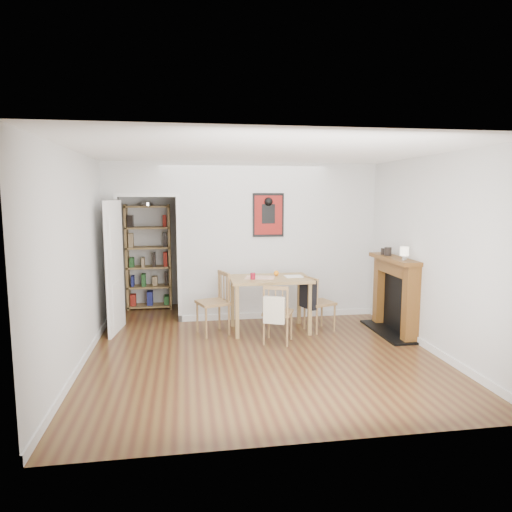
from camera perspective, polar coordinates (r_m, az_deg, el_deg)
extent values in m
plane|color=brown|center=(6.50, 0.13, -11.00)|extent=(5.20, 5.20, 0.00)
plane|color=beige|center=(8.77, -2.54, 2.53)|extent=(4.50, 0.00, 4.50)
plane|color=beige|center=(3.70, 6.52, -4.52)|extent=(4.50, 0.00, 4.50)
plane|color=beige|center=(6.27, -20.63, 0.01)|extent=(0.00, 5.20, 5.20)
plane|color=beige|center=(6.93, 18.84, 0.78)|extent=(0.00, 5.20, 5.20)
plane|color=white|center=(6.18, 0.14, 12.48)|extent=(5.20, 5.20, 0.00)
cube|color=beige|center=(7.68, 2.73, 1.81)|extent=(3.35, 0.10, 2.60)
cube|color=beige|center=(7.61, -17.60, 1.41)|extent=(0.25, 0.10, 2.60)
cube|color=beige|center=(7.51, -13.52, 9.31)|extent=(0.90, 0.10, 0.55)
cube|color=silver|center=(7.63, -16.82, -0.63)|extent=(0.06, 0.14, 2.05)
cube|color=silver|center=(7.56, -9.59, -0.49)|extent=(0.06, 0.14, 2.05)
cube|color=silver|center=(7.85, 2.76, -7.35)|extent=(3.35, 0.02, 0.10)
cube|color=silver|center=(5.98, -21.14, -12.70)|extent=(0.02, 4.00, 0.10)
cube|color=silver|center=(6.67, 20.73, -10.57)|extent=(0.02, 4.00, 0.10)
cube|color=white|center=(7.17, -17.23, -1.36)|extent=(0.15, 0.80, 2.00)
cube|color=black|center=(7.55, 1.55, 5.14)|extent=(0.52, 0.02, 0.72)
cube|color=maroon|center=(7.54, 1.56, 5.13)|extent=(0.46, 0.00, 0.64)
cube|color=olive|center=(6.95, 1.76, -2.89)|extent=(1.22, 0.78, 0.04)
cube|color=olive|center=(6.65, -2.37, -7.04)|extent=(0.06, 0.06, 0.79)
cube|color=olive|center=(6.86, 6.74, -6.64)|extent=(0.06, 0.06, 0.79)
cube|color=olive|center=(7.27, -2.95, -5.77)|extent=(0.06, 0.06, 0.79)
cube|color=olive|center=(7.46, 5.40, -5.45)|extent=(0.06, 0.06, 0.79)
cube|color=black|center=(6.94, 6.49, -4.71)|extent=(0.20, 0.36, 0.45)
cube|color=beige|center=(6.24, 2.34, -6.72)|extent=(0.30, 0.20, 0.37)
cube|color=olive|center=(8.62, -15.79, -0.15)|extent=(0.04, 0.32, 1.91)
cube|color=olive|center=(8.56, -10.71, -0.04)|extent=(0.04, 0.32, 1.91)
cube|color=olive|center=(8.75, -13.08, -6.05)|extent=(0.80, 0.32, 0.03)
cube|color=olive|center=(8.61, -13.22, -1.36)|extent=(0.80, 0.32, 0.03)
cube|color=olive|center=(8.51, -13.45, 6.02)|extent=(0.80, 0.32, 0.03)
cube|color=maroon|center=(8.58, -13.26, -0.10)|extent=(0.70, 0.26, 0.26)
cube|color=brown|center=(6.79, 18.78, -5.77)|extent=(0.20, 0.16, 1.10)
cube|color=brown|center=(7.66, 15.35, -4.15)|extent=(0.20, 0.16, 1.10)
cube|color=brown|center=(7.11, 16.93, -0.36)|extent=(0.30, 1.21, 0.06)
cube|color=brown|center=(7.14, 17.10, -1.39)|extent=(0.20, 0.85, 0.20)
cube|color=black|center=(7.27, 17.36, -5.66)|extent=(0.08, 0.81, 0.88)
cube|color=black|center=(7.33, 16.37, -9.03)|extent=(0.45, 1.25, 0.03)
cylinder|color=maroon|center=(6.79, -0.40, -2.53)|extent=(0.07, 0.07, 0.10)
sphere|color=orange|center=(7.11, 2.56, -2.16)|extent=(0.08, 0.08, 0.08)
cube|color=beige|center=(6.94, 0.48, -2.70)|extent=(0.51, 0.43, 0.00)
cube|color=silver|center=(7.03, 4.72, -2.55)|extent=(0.27, 0.20, 0.01)
cylinder|color=silver|center=(6.74, 18.04, -0.27)|extent=(0.06, 0.06, 0.07)
cylinder|color=white|center=(6.72, 18.07, 0.56)|extent=(0.13, 0.13, 0.13)
cylinder|color=black|center=(7.22, 16.16, 0.55)|extent=(0.11, 0.11, 0.13)
cylinder|color=black|center=(7.33, 15.64, 0.55)|extent=(0.08, 0.08, 0.10)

